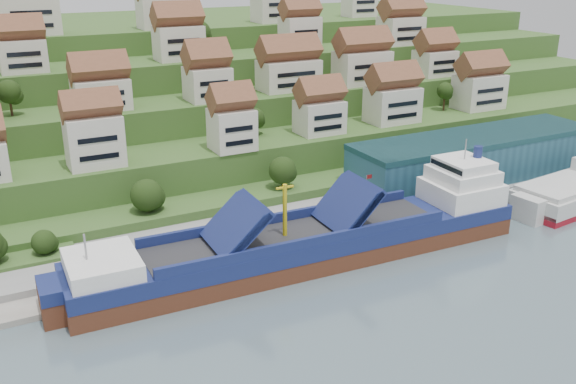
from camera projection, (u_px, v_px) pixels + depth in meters
ground at (310, 263)px, 110.55m from camera, size 300.00×300.00×0.00m
quay at (359, 209)px, 131.27m from camera, size 180.00×14.00×2.20m
hillside at (142, 93)px, 192.98m from camera, size 260.00×128.00×31.00m
hillside_village at (194, 68)px, 153.21m from camera, size 162.11×64.79×29.26m
hillside_trees at (128, 140)px, 129.96m from camera, size 143.93×62.59×31.48m
warehouse at (474, 156)px, 144.60m from camera, size 60.00×15.00×10.00m
flagpole at (366, 191)px, 124.28m from camera, size 1.28×0.16×8.00m
cargo_ship at (318, 242)px, 110.73m from camera, size 80.85×14.77×17.89m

